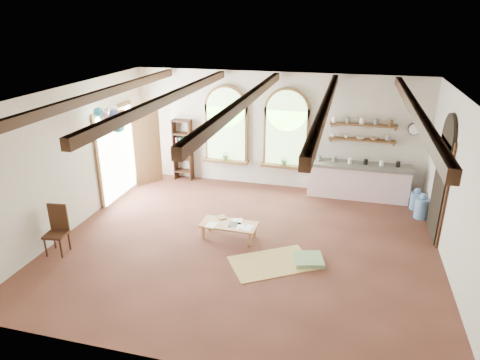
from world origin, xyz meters
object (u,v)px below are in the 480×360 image
(coffee_table, at_px, (229,225))
(side_chair, at_px, (58,240))
(kitchen_counter, at_px, (358,181))
(balloon_cluster, at_px, (111,120))

(coffee_table, distance_m, side_chair, 3.57)
(kitchen_counter, distance_m, side_chair, 7.46)
(side_chair, bearing_deg, balloon_cluster, 83.30)
(side_chair, relative_size, balloon_cluster, 0.90)
(coffee_table, distance_m, balloon_cluster, 3.68)
(kitchen_counter, bearing_deg, coffee_table, -131.71)
(side_chair, xyz_separation_m, balloon_cluster, (0.25, 2.10, 2.04))
(side_chair, bearing_deg, kitchen_counter, 37.08)
(side_chair, bearing_deg, coffee_table, 24.31)
(kitchen_counter, bearing_deg, side_chair, -142.92)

